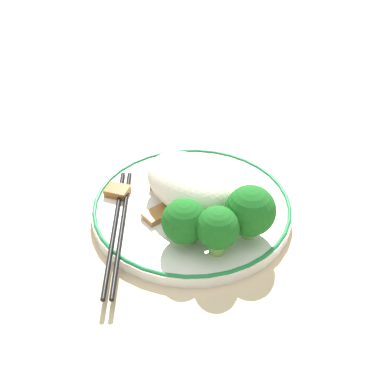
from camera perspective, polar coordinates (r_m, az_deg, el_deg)
name	(u,v)px	position (r m, az deg, el deg)	size (l,w,h in m)	color
ground_plane	(192,214)	(0.65, 0.00, -2.32)	(3.00, 3.00, 0.00)	#C6B28E
plate	(192,208)	(0.64, 0.00, -1.74)	(0.24, 0.24, 0.02)	white
rice_mound	(191,181)	(0.63, -0.15, 1.15)	(0.12, 0.08, 0.06)	white
broccoli_back_left	(184,222)	(0.57, -0.81, -3.17)	(0.05, 0.05, 0.06)	#7FB756
broccoli_back_center	(218,229)	(0.56, 2.75, -3.93)	(0.05, 0.05, 0.06)	#7FB756
broccoli_back_right	(250,211)	(0.58, 6.22, -2.02)	(0.06, 0.06, 0.06)	#7FB756
meat_near_front	(165,183)	(0.67, -2.92, 1.01)	(0.04, 0.04, 0.01)	#995B28
meat_near_left	(117,191)	(0.66, -7.97, 0.09)	(0.03, 0.03, 0.01)	brown
meat_near_right	(157,215)	(0.62, -3.74, -2.45)	(0.02, 0.03, 0.01)	#9E6633
meat_near_back	(195,167)	(0.69, 0.27, 2.70)	(0.04, 0.04, 0.01)	brown
chopsticks	(118,229)	(0.61, -7.89, -3.89)	(0.16, 0.15, 0.01)	black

